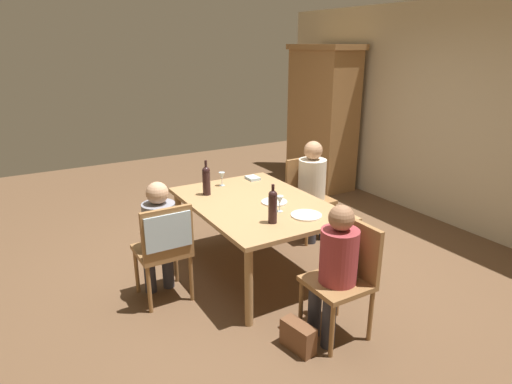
{
  "coord_description": "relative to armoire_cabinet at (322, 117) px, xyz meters",
  "views": [
    {
      "loc": [
        3.42,
        -2.01,
        2.19
      ],
      "look_at": [
        0.0,
        0.0,
        0.84
      ],
      "focal_mm": 30.65,
      "sensor_mm": 36.0,
      "label": 1
    }
  ],
  "objects": [
    {
      "name": "ground_plane",
      "position": [
        1.94,
        -2.34,
        -1.1
      ],
      "size": [
        10.0,
        10.0,
        0.0
      ],
      "primitive_type": "plane",
      "color": "brown"
    },
    {
      "name": "wine_bottle_tall_green",
      "position": [
        1.5,
        -2.66,
        -0.2
      ],
      "size": [
        0.08,
        0.08,
        0.36
      ],
      "color": "black",
      "rests_on": "dining_table"
    },
    {
      "name": "chair_near",
      "position": [
        2.06,
        -3.3,
        -0.5
      ],
      "size": [
        0.46,
        0.44,
        0.92
      ],
      "rotation": [
        0.0,
        0.0,
        1.57
      ],
      "color": "olive",
      "rests_on": "ground_plane"
    },
    {
      "name": "dinner_plate_guest_left",
      "position": [
        2.48,
        -2.14,
        -0.35
      ],
      "size": [
        0.28,
        0.28,
        0.01
      ],
      "primitive_type": "cylinder",
      "color": "white",
      "rests_on": "dining_table"
    },
    {
      "name": "wine_bottle_dark_red",
      "position": [
        2.46,
        -2.48,
        -0.21
      ],
      "size": [
        0.08,
        0.08,
        0.34
      ],
      "color": "black",
      "rests_on": "dining_table"
    },
    {
      "name": "chair_right_end",
      "position": [
        3.16,
        -2.25,
        -0.56
      ],
      "size": [
        0.44,
        0.44,
        0.92
      ],
      "rotation": [
        0.0,
        0.0,
        3.14
      ],
      "color": "olive",
      "rests_on": "ground_plane"
    },
    {
      "name": "person_man_bearded",
      "position": [
        1.91,
        -3.3,
        -0.46
      ],
      "size": [
        0.33,
        0.29,
        1.09
      ],
      "rotation": [
        0.0,
        0.0,
        1.57
      ],
      "color": "#33333D",
      "rests_on": "ground_plane"
    },
    {
      "name": "dinner_plate_host",
      "position": [
        2.05,
        -2.2,
        -0.35
      ],
      "size": [
        0.25,
        0.25,
        0.01
      ],
      "primitive_type": "cylinder",
      "color": "silver",
      "rests_on": "dining_table"
    },
    {
      "name": "wine_glass_near_left",
      "position": [
        2.27,
        -2.28,
        -0.25
      ],
      "size": [
        0.07,
        0.07,
        0.15
      ],
      "color": "silver",
      "rests_on": "dining_table"
    },
    {
      "name": "person_man_guest",
      "position": [
        3.16,
        -2.36,
        -0.46
      ],
      "size": [
        0.29,
        0.33,
        1.09
      ],
      "rotation": [
        0.0,
        0.0,
        3.14
      ],
      "color": "#33333D",
      "rests_on": "ground_plane"
    },
    {
      "name": "armoire_cabinet",
      "position": [
        0.0,
        0.0,
        0.0
      ],
      "size": [
        1.18,
        0.62,
        2.18
      ],
      "color": "olive",
      "rests_on": "ground_plane"
    },
    {
      "name": "rear_room_partition",
      "position": [
        1.94,
        0.45,
        0.25
      ],
      "size": [
        6.4,
        0.12,
        2.7
      ],
      "primitive_type": "cube",
      "color": "beige",
      "rests_on": "ground_plane"
    },
    {
      "name": "wine_glass_centre",
      "position": [
        1.32,
        -2.4,
        -0.25
      ],
      "size": [
        0.07,
        0.07,
        0.15
      ],
      "color": "silver",
      "rests_on": "dining_table"
    },
    {
      "name": "folded_napkin",
      "position": [
        1.28,
        -2.0,
        -0.35
      ],
      "size": [
        0.16,
        0.12,
        0.03
      ],
      "primitive_type": "cube",
      "rotation": [
        0.0,
        0.0,
        -0.0
      ],
      "color": "#ADC6D6",
      "rests_on": "dining_table"
    },
    {
      "name": "handbag",
      "position": [
        3.16,
        -2.69,
        -0.99
      ],
      "size": [
        0.3,
        0.17,
        0.22
      ],
      "primitive_type": "cube",
      "rotation": [
        0.0,
        0.0,
        3.31
      ],
      "color": "brown",
      "rests_on": "ground_plane"
    },
    {
      "name": "dining_table",
      "position": [
        1.94,
        -2.34,
        -0.44
      ],
      "size": [
        1.68,
        1.17,
        0.74
      ],
      "color": "#A87F51",
      "rests_on": "ground_plane"
    },
    {
      "name": "chair_far_left",
      "position": [
        1.47,
        -1.37,
        -0.56
      ],
      "size": [
        0.44,
        0.44,
        0.92
      ],
      "rotation": [
        0.0,
        0.0,
        -1.57
      ],
      "color": "olive",
      "rests_on": "ground_plane"
    },
    {
      "name": "person_woman_host",
      "position": [
        1.59,
        -1.37,
        -0.43
      ],
      "size": [
        0.36,
        0.32,
        1.16
      ],
      "rotation": [
        0.0,
        0.0,
        -1.57
      ],
      "color": "#33333D",
      "rests_on": "ground_plane"
    }
  ]
}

